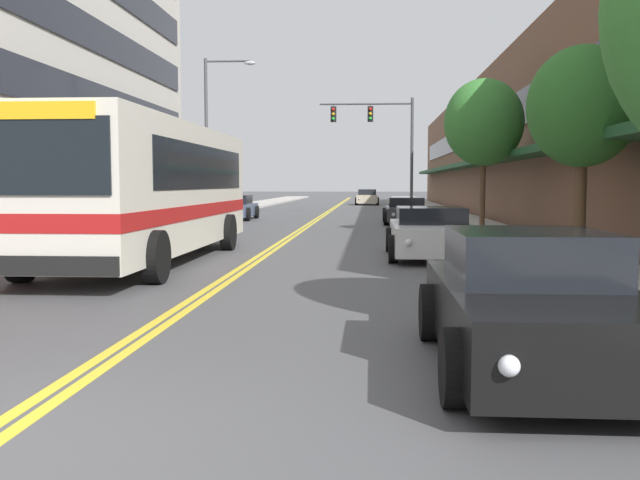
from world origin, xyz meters
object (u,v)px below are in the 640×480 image
(car_dark_grey_parked_right_mid, at_px, (406,211))
(car_white_parked_right_far, at_px, (431,233))
(street_lamp_left_far, at_px, (214,124))
(car_slate_blue_parked_left_near, at_px, (233,208))
(car_black_parked_right_foreground, at_px, (531,305))
(street_tree_right_far, at_px, (484,123))
(street_tree_right_mid, at_px, (583,107))
(car_champagne_moving_lead, at_px, (367,198))
(city_bus, at_px, (150,185))
(traffic_signal_mast, at_px, (381,132))
(car_charcoal_parked_left_far, at_px, (182,216))

(car_dark_grey_parked_right_mid, relative_size, car_white_parked_right_far, 1.01)
(car_white_parked_right_far, xyz_separation_m, street_lamp_left_far, (-9.23, 16.68, 4.14))
(car_slate_blue_parked_left_near, relative_size, street_lamp_left_far, 0.56)
(car_black_parked_right_foreground, height_order, car_white_parked_right_far, car_black_parked_right_foreground)
(car_slate_blue_parked_left_near, relative_size, car_black_parked_right_foreground, 1.04)
(street_tree_right_far, bearing_deg, street_tree_right_mid, -85.88)
(car_white_parked_right_far, height_order, car_champagne_moving_lead, car_champagne_moving_lead)
(street_tree_right_mid, bearing_deg, car_white_parked_right_far, 151.26)
(car_dark_grey_parked_right_mid, xyz_separation_m, street_tree_right_far, (2.36, -7.33, 3.43))
(street_tree_right_far, bearing_deg, car_dark_grey_parked_right_mid, 107.86)
(street_lamp_left_far, bearing_deg, car_black_parked_right_foreground, -71.32)
(city_bus, distance_m, street_lamp_left_far, 18.49)
(street_lamp_left_far, relative_size, street_tree_right_mid, 1.67)
(car_slate_blue_parked_left_near, height_order, street_tree_right_far, street_tree_right_far)
(street_tree_right_mid, bearing_deg, car_slate_blue_parked_left_near, 120.53)
(car_champagne_moving_lead, relative_size, traffic_signal_mast, 0.63)
(car_charcoal_parked_left_far, relative_size, car_dark_grey_parked_right_mid, 0.88)
(city_bus, height_order, car_black_parked_right_foreground, city_bus)
(street_tree_right_far, bearing_deg, car_black_parked_right_foreground, -97.27)
(street_tree_right_far, bearing_deg, car_charcoal_parked_left_far, 175.94)
(car_dark_grey_parked_right_mid, distance_m, traffic_signal_mast, 10.87)
(traffic_signal_mast, height_order, street_lamp_left_far, street_lamp_left_far)
(car_white_parked_right_far, bearing_deg, car_champagne_moving_lead, 92.39)
(city_bus, height_order, car_charcoal_parked_left_far, city_bus)
(car_dark_grey_parked_right_mid, distance_m, street_tree_right_mid, 17.41)
(street_tree_right_mid, relative_size, street_tree_right_far, 0.88)
(city_bus, relative_size, street_lamp_left_far, 1.39)
(car_black_parked_right_foreground, xyz_separation_m, car_champagne_moving_lead, (-1.94, 55.17, -0.01))
(car_slate_blue_parked_left_near, xyz_separation_m, car_white_parked_right_far, (8.57, -18.15, 0.01))
(car_slate_blue_parked_left_near, height_order, car_charcoal_parked_left_far, car_charcoal_parked_left_far)
(car_black_parked_right_foreground, relative_size, street_tree_right_mid, 0.90)
(car_white_parked_right_far, height_order, street_lamp_left_far, street_lamp_left_far)
(traffic_signal_mast, distance_m, street_lamp_left_far, 11.80)
(car_white_parked_right_far, bearing_deg, car_black_parked_right_foreground, -89.54)
(city_bus, bearing_deg, car_black_parked_right_foreground, -54.10)
(car_slate_blue_parked_left_near, height_order, car_black_parked_right_foreground, car_black_parked_right_foreground)
(street_lamp_left_far, bearing_deg, car_slate_blue_parked_left_near, 65.72)
(car_slate_blue_parked_left_near, height_order, car_champagne_moving_lead, car_champagne_moving_lead)
(car_dark_grey_parked_right_mid, relative_size, street_tree_right_mid, 0.99)
(car_dark_grey_parked_right_mid, bearing_deg, car_charcoal_parked_left_far, -143.39)
(car_charcoal_parked_left_far, xyz_separation_m, street_tree_right_mid, (11.85, -10.34, 2.92))
(car_slate_blue_parked_left_near, xyz_separation_m, car_champagne_moving_lead, (6.72, 26.15, 0.03))
(car_slate_blue_parked_left_near, xyz_separation_m, street_lamp_left_far, (-0.66, -1.47, 4.15))
(car_black_parked_right_foreground, height_order, street_tree_right_far, street_tree_right_far)
(city_bus, xyz_separation_m, car_charcoal_parked_left_far, (-1.92, 10.01, -1.19))
(car_charcoal_parked_left_far, height_order, car_black_parked_right_foreground, car_black_parked_right_foreground)
(traffic_signal_mast, bearing_deg, car_champagne_moving_lead, 92.77)
(city_bus, height_order, car_dark_grey_parked_right_mid, city_bus)
(car_slate_blue_parked_left_near, distance_m, street_lamp_left_far, 4.45)
(car_charcoal_parked_left_far, relative_size, car_champagne_moving_lead, 0.95)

